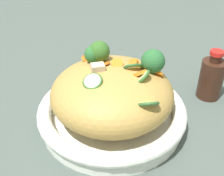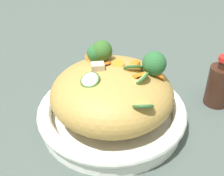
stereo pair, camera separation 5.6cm
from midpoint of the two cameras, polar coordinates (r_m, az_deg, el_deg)
ground_plane at (r=0.61m, az=2.63°, el=-7.05°), size 3.00×3.00×0.00m
serving_bowl at (r=0.60m, az=2.69°, el=-5.16°), size 0.31×0.31×0.05m
noodle_heap at (r=0.57m, az=2.83°, el=-1.04°), size 0.25×0.25×0.11m
broccoli_florets at (r=0.55m, az=5.46°, el=6.14°), size 0.17×0.06×0.06m
carrot_coins at (r=0.55m, az=5.63°, el=4.07°), size 0.18×0.08×0.03m
zucchini_slices at (r=0.51m, az=6.22°, el=0.93°), size 0.15×0.13×0.05m
chicken_chunks at (r=0.59m, az=0.69°, el=6.31°), size 0.06×0.12×0.04m
soy_sauce_bottle at (r=0.69m, az=23.28°, el=0.58°), size 0.06×0.06×0.12m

